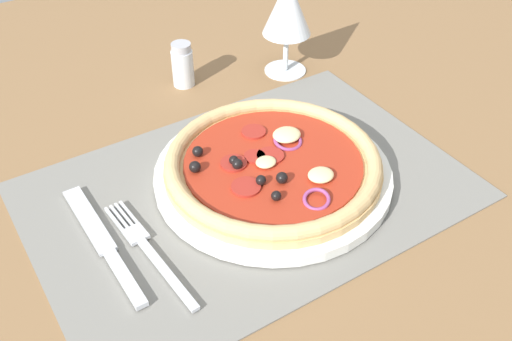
% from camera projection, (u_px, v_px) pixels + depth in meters
% --- Properties ---
extents(ground_plane, '(1.90, 1.40, 0.02)m').
position_uv_depth(ground_plane, '(249.00, 199.00, 0.71)').
color(ground_plane, olive).
extents(placemat, '(0.50, 0.34, 0.00)m').
position_uv_depth(placemat, '(249.00, 190.00, 0.70)').
color(placemat, slate).
rests_on(placemat, ground_plane).
extents(plate, '(0.28, 0.28, 0.01)m').
position_uv_depth(plate, '(275.00, 176.00, 0.71)').
color(plate, silver).
rests_on(plate, placemat).
extents(pizza, '(0.26, 0.26, 0.03)m').
position_uv_depth(pizza, '(275.00, 165.00, 0.70)').
color(pizza, tan).
rests_on(pizza, plate).
extents(fork, '(0.03, 0.18, 0.00)m').
position_uv_depth(fork, '(146.00, 247.00, 0.62)').
color(fork, silver).
rests_on(fork, placemat).
extents(knife, '(0.02, 0.20, 0.01)m').
position_uv_depth(knife, '(102.00, 241.00, 0.63)').
color(knife, silver).
rests_on(knife, placemat).
extents(wine_glass, '(0.07, 0.07, 0.15)m').
position_uv_depth(wine_glass, '(287.00, 10.00, 0.85)').
color(wine_glass, silver).
rests_on(wine_glass, ground_plane).
extents(pepper_shaker, '(0.03, 0.03, 0.07)m').
position_uv_depth(pepper_shaker, '(183.00, 65.00, 0.87)').
color(pepper_shaker, silver).
rests_on(pepper_shaker, ground_plane).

